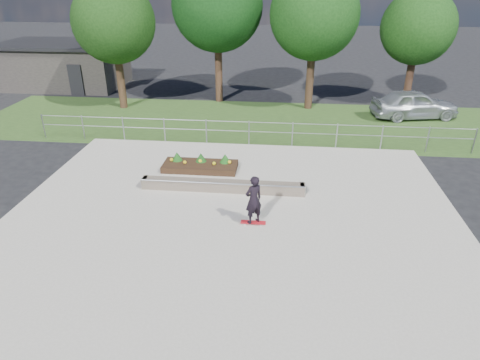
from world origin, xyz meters
name	(u,v)px	position (x,y,z in m)	size (l,w,h in m)	color
ground	(229,232)	(0.00, 0.00, 0.00)	(120.00, 120.00, 0.00)	black
grass_verge	(254,122)	(0.00, 11.00, 0.01)	(30.00, 8.00, 0.02)	#2C491D
concrete_slab	(229,231)	(0.00, 0.00, 0.03)	(15.00, 15.00, 0.06)	#ABA598
fence	(249,130)	(0.00, 7.50, 0.77)	(20.06, 0.06, 1.20)	gray
building	(64,64)	(-14.00, 18.00, 1.51)	(8.40, 5.40, 3.00)	#2D2A28
tree_far_left	(114,22)	(-8.00, 13.00, 4.85)	(4.55, 4.55, 7.15)	#321F14
tree_mid_left	(217,6)	(-2.50, 15.00, 5.61)	(5.25, 5.25, 8.25)	#341E15
tree_mid_right	(314,15)	(3.00, 14.00, 5.23)	(4.90, 4.90, 7.70)	black
tree_far_right	(418,28)	(9.00, 15.50, 4.48)	(4.20, 4.20, 6.60)	#311D13
grind_ledge	(222,186)	(-0.57, 2.65, 0.26)	(6.00, 0.44, 0.43)	brown
planter_bed	(200,165)	(-1.74, 4.52, 0.24)	(3.00, 1.20, 0.61)	black
skateboarder	(254,200)	(0.73, 0.46, 0.94)	(0.80, 0.65, 1.69)	white
parked_car	(414,104)	(8.73, 12.68, 0.79)	(1.86, 4.62, 1.57)	#A9AEB3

